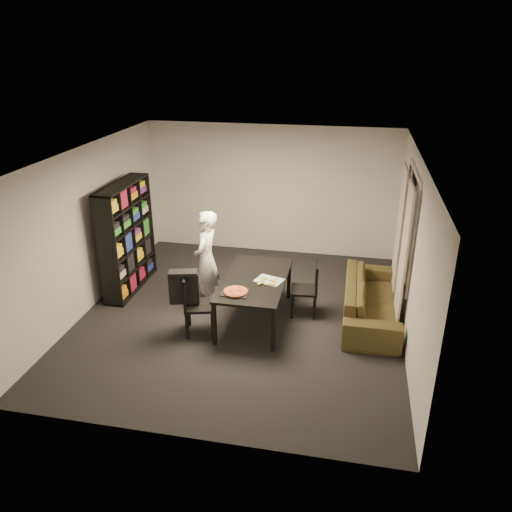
% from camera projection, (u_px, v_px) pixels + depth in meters
% --- Properties ---
extents(room, '(5.01, 5.51, 2.61)m').
position_uv_depth(room, '(241.00, 240.00, 7.53)').
color(room, black).
rests_on(room, ground).
extents(window_pane, '(0.02, 1.40, 1.60)m').
position_uv_depth(window_pane, '(409.00, 226.00, 7.54)').
color(window_pane, black).
rests_on(window_pane, room).
extents(window_frame, '(0.03, 1.52, 1.72)m').
position_uv_depth(window_frame, '(409.00, 226.00, 7.54)').
color(window_frame, white).
rests_on(window_frame, room).
extents(curtain_left, '(0.03, 0.70, 2.25)m').
position_uv_depth(curtain_left, '(403.00, 260.00, 7.23)').
color(curtain_left, beige).
rests_on(curtain_left, room).
extents(curtain_right, '(0.03, 0.70, 2.25)m').
position_uv_depth(curtain_right, '(399.00, 235.00, 8.16)').
color(curtain_right, beige).
rests_on(curtain_right, room).
extents(bookshelf, '(0.35, 1.50, 1.90)m').
position_uv_depth(bookshelf, '(127.00, 237.00, 8.59)').
color(bookshelf, black).
rests_on(bookshelf, room).
extents(dining_table, '(0.95, 1.71, 0.71)m').
position_uv_depth(dining_table, '(255.00, 282.00, 7.68)').
color(dining_table, black).
rests_on(dining_table, room).
extents(chair_left, '(0.53, 0.53, 0.95)m').
position_uv_depth(chair_left, '(193.00, 300.00, 7.38)').
color(chair_left, black).
rests_on(chair_left, room).
extents(chair_right, '(0.45, 0.45, 0.89)m').
position_uv_depth(chair_right, '(310.00, 286.00, 7.89)').
color(chair_right, black).
rests_on(chair_right, room).
extents(draped_jacket, '(0.45, 0.28, 0.52)m').
position_uv_depth(draped_jacket, '(184.00, 286.00, 7.27)').
color(draped_jacket, black).
rests_on(draped_jacket, chair_left).
extents(person, '(0.42, 0.62, 1.63)m').
position_uv_depth(person, '(206.00, 260.00, 8.06)').
color(person, white).
rests_on(person, room).
extents(baking_tray, '(0.41, 0.33, 0.01)m').
position_uv_depth(baking_tray, '(235.00, 292.00, 7.23)').
color(baking_tray, black).
rests_on(baking_tray, dining_table).
extents(pepperoni_pizza, '(0.35, 0.35, 0.03)m').
position_uv_depth(pepperoni_pizza, '(236.00, 291.00, 7.21)').
color(pepperoni_pizza, '#9C542D').
rests_on(pepperoni_pizza, dining_table).
extents(kitchen_towel, '(0.47, 0.41, 0.01)m').
position_uv_depth(kitchen_towel, '(269.00, 280.00, 7.59)').
color(kitchen_towel, silver).
rests_on(kitchen_towel, dining_table).
extents(pizza_slices, '(0.46, 0.42, 0.01)m').
position_uv_depth(pizza_slices, '(267.00, 281.00, 7.53)').
color(pizza_slices, gold).
rests_on(pizza_slices, dining_table).
extents(sofa, '(0.84, 2.16, 0.63)m').
position_uv_depth(sofa, '(372.00, 299.00, 7.87)').
color(sofa, '#45361B').
rests_on(sofa, room).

